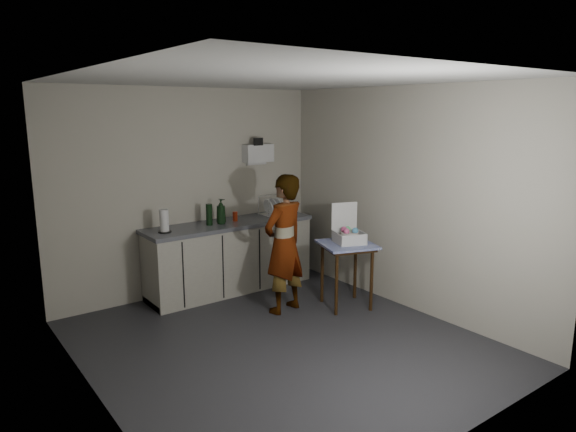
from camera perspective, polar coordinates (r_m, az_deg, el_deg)
ground at (r=5.36m, az=-0.68°, el=-13.96°), size 4.00×4.00×0.00m
wall_back at (r=6.63m, az=-10.88°, el=2.61°), size 3.60×0.02×2.60m
wall_right at (r=6.15m, az=12.92°, el=1.83°), size 0.02×4.00×2.60m
wall_left at (r=4.18m, az=-21.04°, el=-3.24°), size 0.02×4.00×2.60m
ceiling at (r=4.84m, az=-0.76°, el=14.94°), size 3.60×4.00×0.01m
kitchen_counter at (r=6.75m, az=-6.45°, el=-4.69°), size 2.24×0.62×0.91m
wall_shelf at (r=7.01m, az=-3.35°, el=6.96°), size 0.42×0.18×0.37m
side_table at (r=6.12m, az=6.56°, el=-3.95°), size 0.76×0.76×0.78m
standing_man at (r=5.91m, az=-0.44°, el=-3.14°), size 0.66×0.51×1.62m
soap_bottle at (r=6.52m, az=-7.45°, el=0.51°), size 0.16×0.16×0.32m
soda_can at (r=6.68m, az=-5.90°, el=-0.04°), size 0.06×0.06×0.12m
dark_bottle at (r=6.47m, az=-8.75°, el=0.16°), size 0.08×0.08×0.27m
paper_towel at (r=6.19m, az=-13.59°, el=-0.60°), size 0.15×0.15×0.27m
dish_rack at (r=7.03m, az=-1.61°, el=0.60°), size 0.38×0.29×0.27m
bakery_box at (r=6.11m, az=6.74°, el=-2.01°), size 0.42×0.43×0.46m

